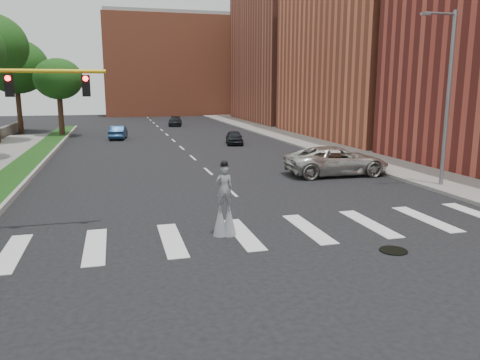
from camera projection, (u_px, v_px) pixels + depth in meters
ground_plane at (285, 240)px, 16.38m from camera, size 160.00×160.00×0.00m
grass_median at (29, 162)px, 32.40m from camera, size 2.00×60.00×0.25m
median_curb at (45, 162)px, 32.66m from camera, size 0.20×60.00×0.28m
sidewalk_right at (318, 144)px, 43.22m from camera, size 5.00×90.00×0.18m
manhole at (393, 251)px, 15.25m from camera, size 0.90×0.90×0.04m
building_mid at (387, 20)px, 48.03m from camera, size 16.00×22.00×24.00m
building_far at (298, 55)px, 71.16m from camera, size 16.00×22.00×20.00m
building_backdrop at (174, 67)px, 90.04m from camera, size 26.00×14.00×18.00m
streetlight at (447, 94)px, 23.87m from camera, size 2.05×0.20×9.00m
stilt_performer at (225, 207)px, 16.67m from camera, size 0.83×0.58×2.75m
suv_crossing at (337, 161)px, 28.33m from camera, size 6.33×3.08×1.73m
car_near at (234, 138)px, 43.55m from camera, size 2.10×3.88×1.25m
car_mid at (118, 132)px, 47.88m from camera, size 2.01×4.33×1.37m
car_far at (175, 121)px, 63.98m from camera, size 2.40×4.48×1.23m
tree_5 at (15, 67)px, 52.60m from camera, size 7.20×7.20×10.59m
tree_6 at (58, 79)px, 48.69m from camera, size 4.98×4.98×8.20m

